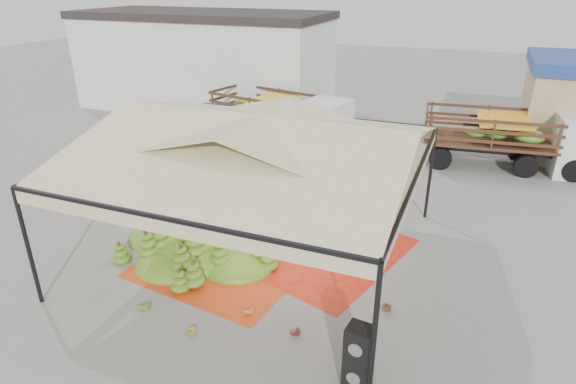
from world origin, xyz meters
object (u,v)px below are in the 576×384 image
at_px(banana_heap, 199,236).
at_px(speaker_stack, 359,357).
at_px(vendor, 374,182).
at_px(truck_right, 519,134).
at_px(truck_left, 284,114).

distance_m(banana_heap, speaker_stack, 6.14).
distance_m(vendor, truck_right, 7.28).
bearing_deg(truck_right, banana_heap, -135.04).
xyz_separation_m(speaker_stack, truck_left, (-6.83, 13.05, 0.72)).
height_order(banana_heap, vendor, vendor).
xyz_separation_m(vendor, truck_left, (-5.35, 5.12, 0.54)).
xyz_separation_m(speaker_stack, truck_right, (3.05, 13.62, 0.73)).
height_order(speaker_stack, truck_right, truck_right).
xyz_separation_m(speaker_stack, vendor, (-1.47, 7.94, 0.18)).
height_order(vendor, truck_right, truck_right).
xyz_separation_m(banana_heap, truck_left, (-1.50, 10.00, 0.87)).
distance_m(banana_heap, truck_right, 13.51).
bearing_deg(truck_right, vendor, -135.15).
relative_size(speaker_stack, truck_left, 0.20).
bearing_deg(truck_right, speaker_stack, -109.24).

